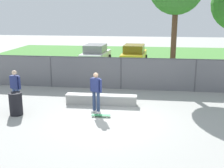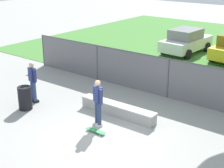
# 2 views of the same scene
# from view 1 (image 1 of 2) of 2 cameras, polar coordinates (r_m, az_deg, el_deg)

# --- Properties ---
(ground_plane) EXTENTS (80.00, 80.00, 0.00)m
(ground_plane) POSITION_cam_1_polar(r_m,az_deg,el_deg) (11.97, -0.48, -7.06)
(ground_plane) COLOR #9E9E99
(grass_strip) EXTENTS (28.61, 20.00, 0.02)m
(grass_strip) POSITION_cam_1_polar(r_m,az_deg,el_deg) (26.52, 3.96, 4.90)
(grass_strip) COLOR #478438
(grass_strip) RESTS_ON ground
(concrete_ledge) EXTENTS (3.43, 0.54, 0.48)m
(concrete_ledge) POSITION_cam_1_polar(r_m,az_deg,el_deg) (13.74, -2.18, -3.12)
(concrete_ledge) COLOR #999993
(concrete_ledge) RESTS_ON ground
(skateboarder) EXTENTS (0.56, 0.39, 1.82)m
(skateboarder) POSITION_cam_1_polar(r_m,az_deg,el_deg) (12.41, -3.23, -1.39)
(skateboarder) COLOR beige
(skateboarder) RESTS_ON ground
(skateboard) EXTENTS (0.80, 0.21, 0.09)m
(skateboard) POSITION_cam_1_polar(r_m,az_deg,el_deg) (12.20, -2.25, -6.28)
(skateboard) COLOR #2D8C4C
(skateboard) RESTS_ON ground
(chainlink_fence) EXTENTS (16.68, 0.07, 1.85)m
(chainlink_fence) POSITION_cam_1_polar(r_m,az_deg,el_deg) (16.24, 1.80, 2.42)
(chainlink_fence) COLOR #4C4C51
(chainlink_fence) RESTS_ON ground
(car_white) EXTENTS (2.23, 4.31, 1.66)m
(car_white) POSITION_cam_1_polar(r_m,az_deg,el_deg) (24.26, -3.29, 6.00)
(car_white) COLOR silver
(car_white) RESTS_ON ground
(car_yellow) EXTENTS (2.23, 4.31, 1.66)m
(car_yellow) POSITION_cam_1_polar(r_m,az_deg,el_deg) (24.16, 4.44, 5.95)
(car_yellow) COLOR gold
(car_yellow) RESTS_ON ground
(bystander) EXTENTS (0.58, 0.36, 1.82)m
(bystander) POSITION_cam_1_polar(r_m,az_deg,el_deg) (13.60, -18.78, -0.73)
(bystander) COLOR black
(bystander) RESTS_ON ground
(trash_bin) EXTENTS (0.56, 0.56, 0.99)m
(trash_bin) POSITION_cam_1_polar(r_m,az_deg,el_deg) (12.99, -18.74, -3.79)
(trash_bin) COLOR black
(trash_bin) RESTS_ON ground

